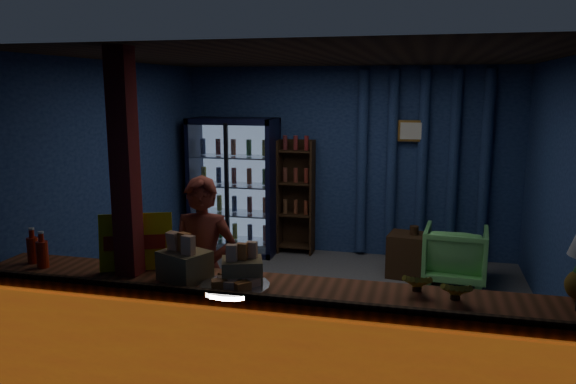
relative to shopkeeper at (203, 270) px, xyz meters
name	(u,v)px	position (x,y,z in m)	size (l,w,h in m)	color
ground	(317,310)	(0.74, 1.27, -0.80)	(4.60, 4.60, 0.00)	#515154
room_walls	(318,163)	(0.74, 1.27, 0.77)	(4.60, 4.60, 4.60)	navy
counter	(266,349)	(0.74, -0.64, -0.32)	(4.40, 0.57, 0.99)	brown
support_post	(128,228)	(-0.31, -0.63, 0.50)	(0.16, 0.16, 2.60)	maroon
beverage_cooler	(236,186)	(-0.81, 3.18, 0.14)	(1.20, 0.62, 1.90)	black
bottle_shelf	(296,197)	(0.04, 3.32, 0.00)	(0.50, 0.28, 1.60)	#362111
curtain_folds	(422,165)	(1.74, 3.41, 0.50)	(1.74, 0.14, 2.50)	navy
framed_picture	(412,131)	(1.59, 3.36, 0.95)	(0.36, 0.04, 0.28)	#BB842E
shopkeeper	(203,270)	(0.00, 0.00, 0.00)	(0.58, 0.38, 1.59)	maroon
green_chair	(455,254)	(2.17, 2.56, -0.46)	(0.72, 0.75, 0.68)	#65C462
side_table	(413,255)	(1.68, 2.62, -0.52)	(0.65, 0.51, 0.64)	#362111
yellow_sign	(136,242)	(-0.32, -0.53, 0.37)	(0.54, 0.32, 0.43)	yellow
soda_bottles	(38,251)	(-1.12, -0.62, 0.27)	(0.23, 0.17, 0.28)	red
snack_box_left	(185,263)	(0.13, -0.65, 0.28)	(0.41, 0.38, 0.35)	olive
snack_box_centre	(242,270)	(0.56, -0.64, 0.26)	(0.34, 0.31, 0.30)	olive
pastry_tray	(235,284)	(0.54, -0.73, 0.18)	(0.49, 0.49, 0.08)	silver
banana_bunches	(436,286)	(1.88, -0.57, 0.23)	(0.46, 0.28, 0.15)	gold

